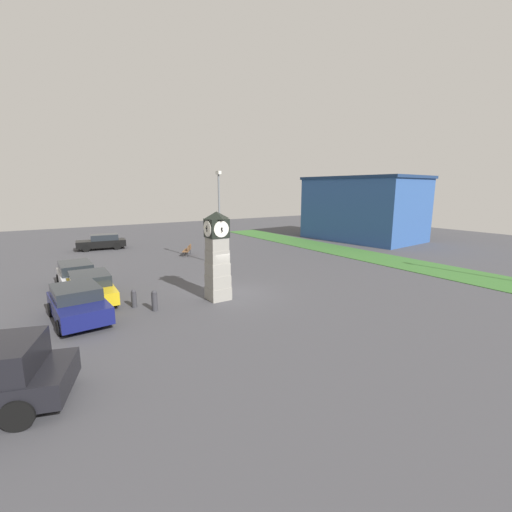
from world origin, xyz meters
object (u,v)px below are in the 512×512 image
object	(u,v)px
bollard_near_tower	(134,298)
car_far_lot	(102,242)
car_navy_sedan	(77,275)
clock_tower	(217,257)
bollard_mid_row	(154,300)
street_lamp_far_side	(219,212)
car_by_building	(78,303)
car_near_tower	(91,287)
bench	(188,249)

from	to	relation	value
bollard_near_tower	car_far_lot	world-z (taller)	car_far_lot
bollard_near_tower	car_far_lot	xyz separation A→B (m)	(-18.59, 1.55, 0.29)
car_navy_sedan	clock_tower	bearing A→B (deg)	42.79
bollard_mid_row	street_lamp_far_side	xyz separation A→B (m)	(-7.30, 7.25, 3.51)
car_by_building	bollard_mid_row	bearing A→B (deg)	77.83
clock_tower	car_far_lot	distance (m)	19.94
car_by_building	car_far_lot	distance (m)	19.38
car_near_tower	car_navy_sedan	bearing A→B (deg)	-174.18
car_navy_sedan	car_by_building	distance (m)	5.77
clock_tower	bollard_mid_row	distance (m)	3.79
clock_tower	car_near_tower	size ratio (longest dim) A/B	1.07
car_far_lot	bollard_mid_row	bearing A→B (deg)	-2.46
clock_tower	street_lamp_far_side	xyz separation A→B (m)	(-7.37, 3.90, 1.74)
car_near_tower	street_lamp_far_side	world-z (taller)	street_lamp_far_side
bench	car_navy_sedan	bearing A→B (deg)	-57.77
clock_tower	street_lamp_far_side	distance (m)	8.52
bollard_near_tower	car_far_lot	bearing A→B (deg)	175.23
bollard_near_tower	bollard_mid_row	xyz separation A→B (m)	(1.06, 0.71, 0.06)
car_near_tower	bollard_mid_row	bearing A→B (deg)	36.16
car_navy_sedan	car_far_lot	distance (m)	13.67
car_navy_sedan	car_by_building	world-z (taller)	car_by_building
car_by_building	bench	bearing A→B (deg)	139.80
bollard_mid_row	bollard_near_tower	bearing A→B (deg)	-146.38
bollard_mid_row	car_by_building	bearing A→B (deg)	-102.17
bollard_mid_row	car_near_tower	bearing A→B (deg)	-143.84
clock_tower	street_lamp_far_side	size ratio (longest dim) A/B	0.66
street_lamp_far_side	bollard_near_tower	bearing A→B (deg)	-51.92
clock_tower	bollard_mid_row	bearing A→B (deg)	-91.23
car_by_building	street_lamp_far_side	distance (m)	12.78
car_navy_sedan	bench	bearing A→B (deg)	122.23
bollard_near_tower	street_lamp_far_side	distance (m)	10.72
car_navy_sedan	car_by_building	xyz separation A→B (m)	(5.74, -0.52, 0.03)
clock_tower	car_near_tower	distance (m)	6.74
car_by_building	street_lamp_far_side	bearing A→B (deg)	122.33
bollard_mid_row	car_near_tower	size ratio (longest dim) A/B	0.23
clock_tower	bench	world-z (taller)	clock_tower
bollard_mid_row	bench	xyz separation A→B (m)	(-12.27, 6.60, 0.01)
bench	car_near_tower	bearing A→B (deg)	-44.55
street_lamp_far_side	car_near_tower	bearing A→B (deg)	-66.84
bollard_near_tower	street_lamp_far_side	xyz separation A→B (m)	(-6.24, 7.96, 3.57)
car_far_lot	street_lamp_far_side	xyz separation A→B (m)	(12.35, 6.41, 3.28)
clock_tower	car_near_tower	bearing A→B (deg)	-119.86
clock_tower	car_far_lot	xyz separation A→B (m)	(-19.72, -2.51, -1.54)
car_by_building	street_lamp_far_side	world-z (taller)	street_lamp_far_side
bench	clock_tower	bearing A→B (deg)	-14.74
car_far_lot	car_navy_sedan	bearing A→B (deg)	-14.87
bollard_near_tower	bench	bearing A→B (deg)	146.91
bench	car_far_lot	bearing A→B (deg)	-142.02
bollard_mid_row	car_by_building	xyz separation A→B (m)	(-0.69, -3.19, 0.26)
street_lamp_far_side	car_navy_sedan	bearing A→B (deg)	-85.01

